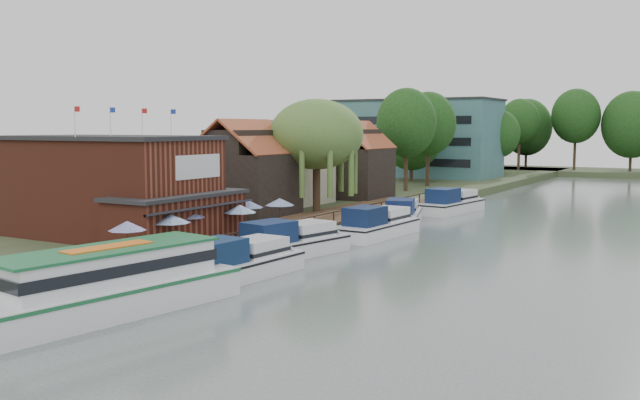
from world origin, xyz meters
The scene contains 29 objects.
ground centered at (0.00, 0.00, 0.00)m, with size 260.00×260.00×0.00m, color #505D59.
land_bank centered at (-30.00, 35.00, 0.50)m, with size 50.00×140.00×1.00m, color #384728.
quay_deck centered at (-8.00, 10.00, 1.05)m, with size 6.00×50.00×0.10m, color #47301E.
quay_rail centered at (-5.30, 10.50, 1.50)m, with size 0.20×49.00×1.00m, color black, non-canonical shape.
pub centered at (-14.00, -1.00, 4.65)m, with size 20.00×11.00×7.30m, color maroon, non-canonical shape.
hotel_block centered at (-22.00, 70.00, 7.15)m, with size 25.40×12.40×12.30m, color #38666B, non-canonical shape.
cottage_a centered at (-15.00, 14.00, 5.25)m, with size 8.60×7.60×8.50m, color black, non-canonical shape.
cottage_b centered at (-18.00, 24.00, 5.25)m, with size 9.60×8.60×8.50m, color beige, non-canonical shape.
cottage_c centered at (-14.00, 33.00, 5.25)m, with size 7.60×7.60×8.50m, color black, non-canonical shape.
willow centered at (-10.50, 19.00, 6.21)m, with size 8.60×8.60×10.43m, color #476B2D, non-canonical shape.
umbrella_0 centered at (-7.20, -7.82, 2.29)m, with size 2.19×2.19×2.38m, color navy, non-canonical shape.
umbrella_1 centered at (-7.26, -4.11, 2.29)m, with size 2.44×2.44×2.38m, color #1A4A8F, non-canonical shape.
umbrella_2 centered at (-8.09, -1.57, 2.29)m, with size 2.26×2.26×2.38m, color navy, non-canonical shape.
umbrella_3 centered at (-6.79, 2.36, 2.29)m, with size 2.31×2.31×2.38m, color #1A498F, non-canonical shape.
umbrella_4 centered at (-8.11, 5.16, 2.29)m, with size 2.22×2.22×2.38m, color #1C369C, non-canonical shape.
umbrella_5 centered at (-6.96, 7.60, 2.29)m, with size 2.28×2.28×2.38m, color navy, non-canonical shape.
cruiser_0 centered at (-2.01, -4.14, 1.28)m, with size 3.39×10.49×2.57m, color silver, non-canonical shape.
cruiser_1 centered at (-3.34, 3.46, 1.31)m, with size 3.45×10.66×2.61m, color silver, non-canonical shape.
cruiser_2 centered at (-2.04, 14.42, 1.31)m, with size 3.46×10.68×2.62m, color white, non-canonical shape.
cruiser_3 centered at (-3.22, 22.07, 1.26)m, with size 3.35×10.35×2.53m, color white, non-canonical shape.
cruiser_4 centered at (-2.56, 33.21, 1.33)m, with size 3.51×10.83×2.66m, color white, non-canonical shape.
tour_boat centered at (-2.64, -14.36, 1.64)m, with size 4.23×15.04×3.29m, color silver, non-canonical shape.
swan centered at (-4.50, -11.11, 0.22)m, with size 0.44×0.44×0.44m, color white.
bank_tree_0 centered at (-12.38, 43.64, 7.31)m, with size 7.38×7.38×12.63m, color #143811, non-canonical shape.
bank_tree_1 centered at (-12.81, 51.79, 7.26)m, with size 7.36×7.36×12.53m, color #143811, non-canonical shape.
bank_tree_2 centered at (-17.97, 58.35, 6.87)m, with size 8.83×8.83×11.75m, color #143811, non-canonical shape.
bank_tree_3 centered at (-10.61, 76.57, 6.30)m, with size 6.68×6.68×10.60m, color #143811, non-canonical shape.
bank_tree_4 centered at (-14.94, 84.29, 6.74)m, with size 7.43×7.43×11.49m, color #143811, non-canonical shape.
bank_tree_5 centered at (-12.21, 94.79, 7.53)m, with size 7.18×7.18×13.06m, color #143811, non-canonical shape.
Camera 1 is at (22.97, -37.14, 8.85)m, focal length 40.00 mm.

